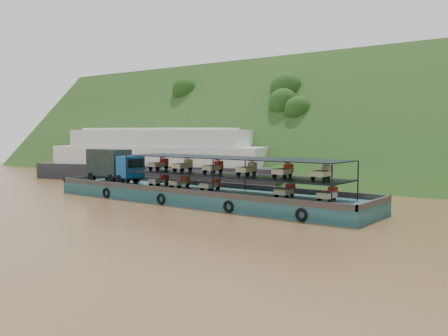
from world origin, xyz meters
The scene contains 4 objects.
ground centered at (0.00, 0.00, 0.00)m, with size 160.00×160.00×0.00m, color brown.
hillside centered at (0.00, 36.00, 0.00)m, with size 140.00×28.00×28.00m, color #1C3714.
cargo_barge centered at (-3.76, -0.37, 1.23)m, with size 35.00×7.18×4.93m.
passenger_ferry centered at (-22.45, 14.42, 3.24)m, with size 38.04×19.57×7.48m.
Camera 1 is at (29.02, -37.53, 6.88)m, focal length 40.00 mm.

